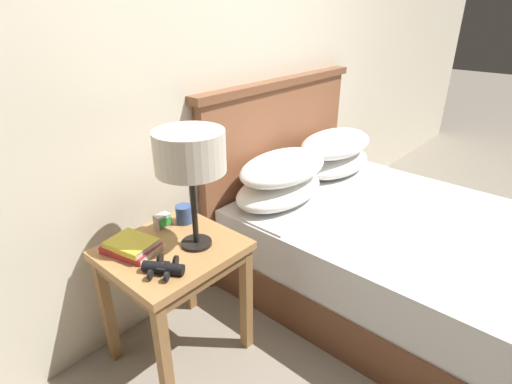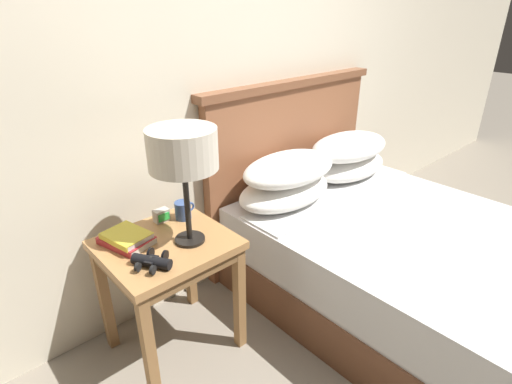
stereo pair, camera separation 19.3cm
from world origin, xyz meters
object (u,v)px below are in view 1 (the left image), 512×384
alarm_clock (162,220)px  coffee_mug (184,214)px  nightstand (174,264)px  bed (384,242)px  book_stacked_on_top (131,243)px  binoculars_pair (163,268)px  table_lamp (190,154)px  book_on_nightstand (131,248)px

alarm_clock → coffee_mug: bearing=-25.9°
nightstand → coffee_mug: 0.25m
alarm_clock → bed: bearing=-33.5°
nightstand → book_stacked_on_top: 0.21m
binoculars_pair → coffee_mug: bearing=38.9°
table_lamp → alarm_clock: table_lamp is taller
nightstand → book_on_nightstand: 0.19m
bed → table_lamp: bed is taller
table_lamp → bed: bearing=-23.2°
nightstand → book_stacked_on_top: size_ratio=2.81×
binoculars_pair → coffee_mug: (0.30, 0.24, 0.02)m
nightstand → coffee_mug: (0.17, 0.12, 0.13)m
binoculars_pair → bed: bearing=-17.0°
alarm_clock → binoculars_pair: bearing=-126.2°
coffee_mug → alarm_clock: coffee_mug is taller
binoculars_pair → table_lamp: bearing=14.8°
bed → alarm_clock: bearing=146.5°
table_lamp → alarm_clock: size_ratio=7.15×
nightstand → book_on_nightstand: (-0.13, 0.10, 0.10)m
book_on_nightstand → binoculars_pair: binoculars_pair is taller
coffee_mug → binoculars_pair: bearing=-141.1°
binoculars_pair → alarm_clock: (0.21, 0.29, 0.01)m
bed → table_lamp: 1.28m
book_on_nightstand → coffee_mug: 0.31m
table_lamp → coffee_mug: (0.09, 0.19, -0.36)m
book_stacked_on_top → coffee_mug: coffee_mug is taller
table_lamp → binoculars_pair: bearing=-165.2°
book_stacked_on_top → binoculars_pair: bearing=-89.7°
book_on_nightstand → alarm_clock: bearing=18.5°
bed → book_stacked_on_top: bed is taller
book_stacked_on_top → alarm_clock: alarm_clock is taller
bed → alarm_clock: bed is taller
binoculars_pair → alarm_clock: bearing=53.8°
book_stacked_on_top → coffee_mug: 0.31m
nightstand → bed: bearing=-24.5°
bed → book_on_nightstand: bed is taller
alarm_clock → book_stacked_on_top: bearing=-159.8°
nightstand → table_lamp: (0.08, -0.07, 0.50)m
bed → table_lamp: (-0.99, 0.42, 0.69)m
bed → book_stacked_on_top: size_ratio=8.55×
bed → alarm_clock: (-0.99, 0.66, 0.31)m
book_on_nightstand → alarm_clock: 0.22m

